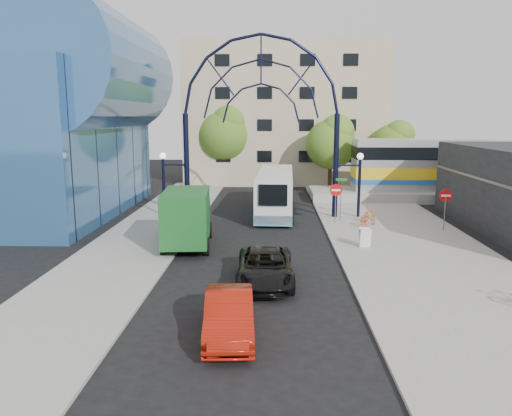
{
  "coord_description": "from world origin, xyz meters",
  "views": [
    {
      "loc": [
        0.79,
        -19.33,
        6.81
      ],
      "look_at": [
        -0.06,
        6.0,
        2.14
      ],
      "focal_mm": 35.0,
      "sensor_mm": 36.0,
      "label": 1
    }
  ],
  "objects_px": {
    "gateway_arch": "(261,89)",
    "green_truck": "(188,218)",
    "bike_near_b": "(370,216)",
    "sandwich_board": "(365,235)",
    "tree_north_b": "(225,132)",
    "red_sedan": "(229,315)",
    "bike_near_a": "(364,220)",
    "city_bus": "(275,191)",
    "stop_sign": "(336,194)",
    "street_name_sign": "(341,190)",
    "tree_north_a": "(332,141)",
    "do_not_enter_sign": "(446,200)",
    "black_suv": "(265,267)",
    "train_car": "(508,165)",
    "tree_north_c": "(394,144)"
  },
  "relations": [
    {
      "from": "sandwich_board",
      "to": "black_suv",
      "type": "relative_size",
      "value": 0.2
    },
    {
      "from": "red_sedan",
      "to": "bike_near_a",
      "type": "bearing_deg",
      "value": 61.32
    },
    {
      "from": "stop_sign",
      "to": "street_name_sign",
      "type": "bearing_deg",
      "value": 56.36
    },
    {
      "from": "stop_sign",
      "to": "tree_north_c",
      "type": "distance_m",
      "value": 17.68
    },
    {
      "from": "bike_near_a",
      "to": "bike_near_b",
      "type": "relative_size",
      "value": 0.99
    },
    {
      "from": "stop_sign",
      "to": "do_not_enter_sign",
      "type": "bearing_deg",
      "value": -17.88
    },
    {
      "from": "gateway_arch",
      "to": "do_not_enter_sign",
      "type": "xyz_separation_m",
      "value": [
        11.0,
        -4.0,
        -6.58
      ]
    },
    {
      "from": "do_not_enter_sign",
      "to": "tree_north_c",
      "type": "bearing_deg",
      "value": 86.42
    },
    {
      "from": "bike_near_a",
      "to": "bike_near_b",
      "type": "height_order",
      "value": "bike_near_b"
    },
    {
      "from": "street_name_sign",
      "to": "city_bus",
      "type": "bearing_deg",
      "value": 142.53
    },
    {
      "from": "do_not_enter_sign",
      "to": "bike_near_b",
      "type": "height_order",
      "value": "do_not_enter_sign"
    },
    {
      "from": "bike_near_a",
      "to": "black_suv",
      "type": "bearing_deg",
      "value": -123.22
    },
    {
      "from": "black_suv",
      "to": "stop_sign",
      "type": "bearing_deg",
      "value": 68.36
    },
    {
      "from": "street_name_sign",
      "to": "tree_north_a",
      "type": "xyz_separation_m",
      "value": [
        0.92,
        13.33,
        2.48
      ]
    },
    {
      "from": "gateway_arch",
      "to": "city_bus",
      "type": "xyz_separation_m",
      "value": [
        1.0,
        1.82,
        -7.01
      ]
    },
    {
      "from": "sandwich_board",
      "to": "tree_north_b",
      "type": "height_order",
      "value": "tree_north_b"
    },
    {
      "from": "green_truck",
      "to": "black_suv",
      "type": "height_order",
      "value": "green_truck"
    },
    {
      "from": "tree_north_b",
      "to": "train_car",
      "type": "bearing_deg",
      "value": -18.36
    },
    {
      "from": "tree_north_b",
      "to": "tree_north_c",
      "type": "bearing_deg",
      "value": -7.12
    },
    {
      "from": "stop_sign",
      "to": "black_suv",
      "type": "xyz_separation_m",
      "value": [
        -4.29,
        -11.55,
        -1.3
      ]
    },
    {
      "from": "red_sedan",
      "to": "city_bus",
      "type": "bearing_deg",
      "value": 81.39
    },
    {
      "from": "tree_north_b",
      "to": "green_truck",
      "type": "distance_m",
      "value": 23.83
    },
    {
      "from": "sandwich_board",
      "to": "green_truck",
      "type": "xyz_separation_m",
      "value": [
        -9.3,
        0.41,
        0.8
      ]
    },
    {
      "from": "tree_north_b",
      "to": "bike_near_b",
      "type": "height_order",
      "value": "tree_north_b"
    },
    {
      "from": "do_not_enter_sign",
      "to": "bike_near_b",
      "type": "xyz_separation_m",
      "value": [
        -4.01,
        1.94,
        -1.37
      ]
    },
    {
      "from": "tree_north_a",
      "to": "black_suv",
      "type": "height_order",
      "value": "tree_north_a"
    },
    {
      "from": "do_not_enter_sign",
      "to": "train_car",
      "type": "bearing_deg",
      "value": 53.13
    },
    {
      "from": "gateway_arch",
      "to": "do_not_enter_sign",
      "type": "height_order",
      "value": "gateway_arch"
    },
    {
      "from": "black_suv",
      "to": "red_sedan",
      "type": "height_order",
      "value": "red_sedan"
    },
    {
      "from": "do_not_enter_sign",
      "to": "city_bus",
      "type": "distance_m",
      "value": 11.58
    },
    {
      "from": "do_not_enter_sign",
      "to": "black_suv",
      "type": "height_order",
      "value": "do_not_enter_sign"
    },
    {
      "from": "city_bus",
      "to": "green_truck",
      "type": "xyz_separation_m",
      "value": [
        -4.69,
        -9.44,
        -0.01
      ]
    },
    {
      "from": "black_suv",
      "to": "gateway_arch",
      "type": "bearing_deg",
      "value": 90.89
    },
    {
      "from": "tree_north_a",
      "to": "red_sedan",
      "type": "relative_size",
      "value": 1.64
    },
    {
      "from": "stop_sign",
      "to": "sandwich_board",
      "type": "height_order",
      "value": "stop_sign"
    },
    {
      "from": "bike_near_b",
      "to": "sandwich_board",
      "type": "bearing_deg",
      "value": -117.18
    },
    {
      "from": "tree_north_c",
      "to": "city_bus",
      "type": "bearing_deg",
      "value": -132.59
    },
    {
      "from": "black_suv",
      "to": "red_sedan",
      "type": "relative_size",
      "value": 1.16
    },
    {
      "from": "street_name_sign",
      "to": "green_truck",
      "type": "relative_size",
      "value": 0.45
    },
    {
      "from": "black_suv",
      "to": "bike_near_a",
      "type": "xyz_separation_m",
      "value": [
        5.93,
        10.32,
        -0.15
      ]
    },
    {
      "from": "black_suv",
      "to": "red_sedan",
      "type": "distance_m",
      "value": 5.2
    },
    {
      "from": "sandwich_board",
      "to": "black_suv",
      "type": "distance_m",
      "value": 7.52
    },
    {
      "from": "stop_sign",
      "to": "green_truck",
      "type": "height_order",
      "value": "green_truck"
    },
    {
      "from": "gateway_arch",
      "to": "green_truck",
      "type": "xyz_separation_m",
      "value": [
        -3.7,
        -7.61,
        -7.02
      ]
    },
    {
      "from": "bike_near_b",
      "to": "gateway_arch",
      "type": "bearing_deg",
      "value": 149.54
    },
    {
      "from": "sandwich_board",
      "to": "black_suv",
      "type": "height_order",
      "value": "black_suv"
    },
    {
      "from": "do_not_enter_sign",
      "to": "tree_north_c",
      "type": "height_order",
      "value": "tree_north_c"
    },
    {
      "from": "gateway_arch",
      "to": "city_bus",
      "type": "height_order",
      "value": "gateway_arch"
    },
    {
      "from": "gateway_arch",
      "to": "red_sedan",
      "type": "height_order",
      "value": "gateway_arch"
    },
    {
      "from": "do_not_enter_sign",
      "to": "sandwich_board",
      "type": "distance_m",
      "value": 6.85
    }
  ]
}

